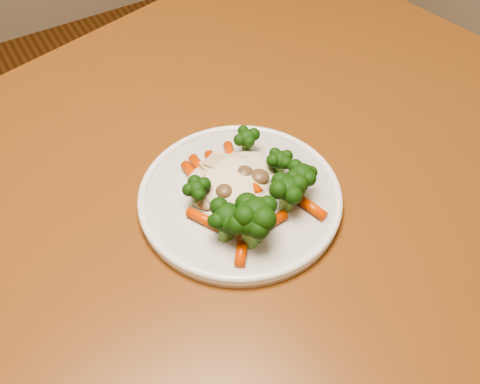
{
  "coord_description": "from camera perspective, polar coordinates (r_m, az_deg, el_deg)",
  "views": [
    {
      "loc": [
        0.05,
        -0.56,
        1.3
      ],
      "look_at": [
        0.28,
        -0.16,
        0.77
      ],
      "focal_mm": 45.0,
      "sensor_mm": 36.0,
      "label": 1
    }
  ],
  "objects": [
    {
      "name": "dining_table",
      "position": [
        0.77,
        -5.82,
        -8.41
      ],
      "size": [
        1.36,
        1.06,
        0.75
      ],
      "rotation": [
        0.0,
        0.0,
        0.24
      ],
      "color": "brown",
      "rests_on": "ground"
    },
    {
      "name": "meal",
      "position": [
        0.68,
        0.74,
        -0.38
      ],
      "size": [
        0.16,
        0.17,
        0.05
      ],
      "color": "beige",
      "rests_on": "plate"
    },
    {
      "name": "plate",
      "position": [
        0.71,
        0.0,
        -0.71
      ],
      "size": [
        0.24,
        0.24,
        0.01
      ],
      "primitive_type": "cylinder",
      "color": "white",
      "rests_on": "dining_table"
    }
  ]
}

